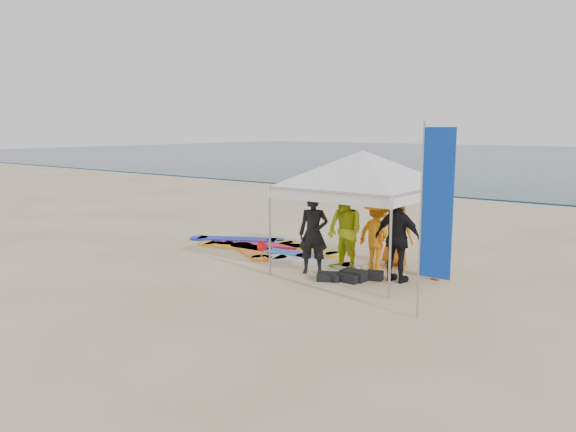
% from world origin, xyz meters
% --- Properties ---
extents(ground, '(120.00, 120.00, 0.00)m').
position_xyz_m(ground, '(0.00, 0.00, 0.00)').
color(ground, beige).
rests_on(ground, ground).
extents(shoreline_foam, '(160.00, 1.20, 0.01)m').
position_xyz_m(shoreline_foam, '(0.00, 18.20, 0.00)').
color(shoreline_foam, silver).
rests_on(shoreline_foam, ground).
extents(person_black_a, '(0.81, 0.70, 1.86)m').
position_xyz_m(person_black_a, '(1.49, 2.22, 0.93)').
color(person_black_a, black).
rests_on(person_black_a, ground).
extents(person_yellow, '(1.10, 0.95, 1.94)m').
position_xyz_m(person_yellow, '(1.98, 2.81, 0.97)').
color(person_yellow, '#CADA1E').
rests_on(person_yellow, ground).
extents(person_orange_a, '(1.25, 0.90, 1.75)m').
position_xyz_m(person_orange_a, '(2.61, 3.24, 0.87)').
color(person_orange_a, orange).
rests_on(person_orange_a, ground).
extents(person_black_b, '(1.16, 0.55, 1.93)m').
position_xyz_m(person_black_b, '(3.38, 2.73, 0.96)').
color(person_black_b, black).
rests_on(person_black_b, ground).
extents(person_orange_b, '(0.85, 0.56, 1.72)m').
position_xyz_m(person_orange_b, '(2.65, 4.09, 0.86)').
color(person_orange_b, orange).
rests_on(person_orange_b, ground).
extents(person_seated, '(0.56, 1.01, 1.04)m').
position_xyz_m(person_seated, '(3.96, 3.49, 0.52)').
color(person_seated, orange).
rests_on(person_seated, ground).
extents(canopy_tent, '(4.30, 4.30, 3.24)m').
position_xyz_m(canopy_tent, '(2.29, 3.04, 2.82)').
color(canopy_tent, '#A5A5A8').
rests_on(canopy_tent, ground).
extents(feather_flag, '(0.58, 0.04, 3.46)m').
position_xyz_m(feather_flag, '(5.02, 0.75, 2.03)').
color(feather_flag, '#A5A5A8').
rests_on(feather_flag, ground).
extents(marker_pennant, '(0.28, 0.28, 0.64)m').
position_xyz_m(marker_pennant, '(0.21, 2.02, 0.49)').
color(marker_pennant, '#A5A5A8').
rests_on(marker_pennant, ground).
extents(gear_pile, '(1.32, 1.10, 0.22)m').
position_xyz_m(gear_pile, '(2.50, 2.18, 0.10)').
color(gear_pile, black).
rests_on(gear_pile, ground).
extents(surfboard_spread, '(5.65, 2.46, 0.07)m').
position_xyz_m(surfboard_spread, '(-0.94, 3.54, 0.04)').
color(surfboard_spread, red).
rests_on(surfboard_spread, ground).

